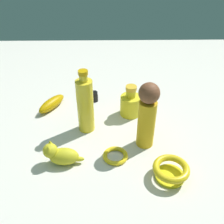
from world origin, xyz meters
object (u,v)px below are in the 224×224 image
nail_polish_jar (94,97)px  banana (52,104)px  bangle (115,156)px  bowl (171,170)px  person_figure_adult (147,114)px  cat_figurine (60,155)px  bottle_tall (85,105)px  bottle_short (130,104)px

nail_polish_jar → banana: bearing=-162.9°
banana → bangle: banana is taller
bangle → bowl: size_ratio=0.75×
person_figure_adult → bowl: size_ratio=2.18×
nail_polish_jar → person_figure_adult: bearing=-56.0°
banana → cat_figurine: size_ratio=1.13×
person_figure_adult → bowl: person_figure_adult is taller
bottle_tall → nail_polish_jar: 0.22m
banana → person_figure_adult: size_ratio=0.60×
bangle → nail_polish_jar: (-0.09, 0.36, 0.02)m
cat_figurine → banana: bearing=105.0°
bottle_short → cat_figurine: size_ratio=1.01×
bottle_tall → bottle_short: size_ratio=1.88×
banana → bowl: bowl is taller
nail_polish_jar → bowl: bowl is taller
bangle → nail_polish_jar: size_ratio=1.90×
bowl → bottle_tall: bearing=138.2°
bottle_short → nail_polish_jar: size_ratio=2.94×
bottle_tall → cat_figurine: size_ratio=1.89×
person_figure_adult → bangle: bearing=-147.5°
bottle_short → cat_figurine: bearing=-132.3°
bangle → nail_polish_jar: 0.37m
bottle_tall → person_figure_adult: bearing=-22.6°
bottle_tall → bowl: bearing=-41.8°
bottle_short → nail_polish_jar: bearing=146.2°
bowl → nail_polish_jar: bearing=119.9°
banana → cat_figurine: 0.34m
nail_polish_jar → bowl: 0.52m
bottle_tall → person_figure_adult: size_ratio=1.01×
bottle_tall → person_figure_adult: bottle_tall is taller
bottle_short → nail_polish_jar: bottle_short is taller
bangle → nail_polish_jar: bearing=103.6°
banana → bowl: size_ratio=1.30×
bottle_tall → bottle_short: bearing=28.4°
bottle_tall → banana: bottle_tall is taller
cat_figurine → person_figure_adult: bearing=17.3°
bottle_tall → bowl: size_ratio=2.19×
bottle_short → bowl: (0.10, -0.35, -0.02)m
bottle_tall → banana: size_ratio=1.68×
nail_polish_jar → bowl: size_ratio=0.40×
person_figure_adult → nail_polish_jar: bearing=124.0°
banana → person_figure_adult: bearing=90.1°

